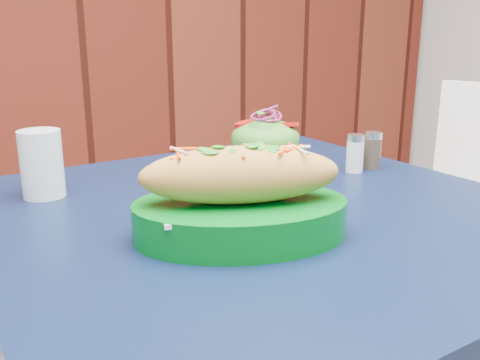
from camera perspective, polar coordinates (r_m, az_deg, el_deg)
cafe_table at (r=0.85m, az=2.14°, el=-8.42°), size 0.81×0.81×0.75m
banh_mi_basket at (r=0.68m, az=0.06°, el=-2.08°), size 0.33×0.28×0.13m
salad_plate at (r=1.07m, az=2.70°, el=4.04°), size 0.20×0.20×0.11m
water_glass at (r=0.91m, az=-20.40°, el=1.63°), size 0.07×0.07×0.11m
salt_shaker at (r=1.02m, az=12.17°, el=2.80°), size 0.03×0.03×0.07m
pepper_shaker at (r=1.06m, az=13.95°, el=3.07°), size 0.03×0.03×0.07m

